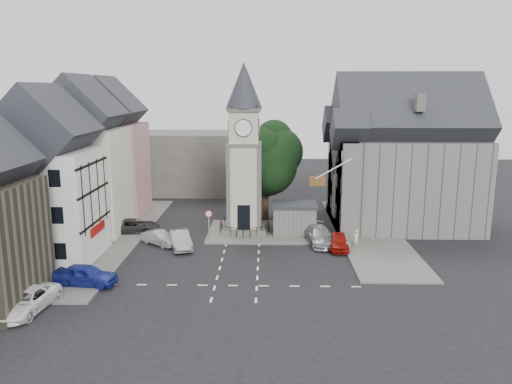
{
  "coord_description": "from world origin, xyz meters",
  "views": [
    {
      "loc": [
        2.26,
        -39.06,
        13.91
      ],
      "look_at": [
        1.19,
        5.0,
        4.68
      ],
      "focal_mm": 35.0,
      "sensor_mm": 36.0,
      "label": 1
    }
  ],
  "objects_px": {
    "stone_shelter": "(294,219)",
    "pedestrian": "(356,239)",
    "clock_tower": "(244,150)",
    "car_east_red": "(339,241)",
    "car_west_blue": "(85,275)"
  },
  "relations": [
    {
      "from": "clock_tower",
      "to": "car_east_red",
      "type": "relative_size",
      "value": 3.98
    },
    {
      "from": "clock_tower",
      "to": "car_east_red",
      "type": "height_order",
      "value": "clock_tower"
    },
    {
      "from": "car_east_red",
      "to": "pedestrian",
      "type": "distance_m",
      "value": 1.67
    },
    {
      "from": "car_west_blue",
      "to": "pedestrian",
      "type": "distance_m",
      "value": 22.79
    },
    {
      "from": "clock_tower",
      "to": "stone_shelter",
      "type": "relative_size",
      "value": 3.78
    },
    {
      "from": "clock_tower",
      "to": "stone_shelter",
      "type": "xyz_separation_m",
      "value": [
        4.8,
        -0.49,
        -6.57
      ]
    },
    {
      "from": "stone_shelter",
      "to": "car_east_red",
      "type": "height_order",
      "value": "stone_shelter"
    },
    {
      "from": "stone_shelter",
      "to": "car_west_blue",
      "type": "xyz_separation_m",
      "value": [
        -15.58,
        -13.18,
        -0.78
      ]
    },
    {
      "from": "car_west_blue",
      "to": "car_east_red",
      "type": "bearing_deg",
      "value": -59.46
    },
    {
      "from": "car_east_red",
      "to": "clock_tower",
      "type": "bearing_deg",
      "value": 153.53
    },
    {
      "from": "car_west_blue",
      "to": "pedestrian",
      "type": "bearing_deg",
      "value": -60.01
    },
    {
      "from": "clock_tower",
      "to": "car_west_blue",
      "type": "relative_size",
      "value": 3.59
    },
    {
      "from": "stone_shelter",
      "to": "car_west_blue",
      "type": "bearing_deg",
      "value": -139.76
    },
    {
      "from": "stone_shelter",
      "to": "pedestrian",
      "type": "xyz_separation_m",
      "value": [
        5.29,
        -4.03,
        -0.73
      ]
    },
    {
      "from": "stone_shelter",
      "to": "pedestrian",
      "type": "bearing_deg",
      "value": -37.26
    }
  ]
}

